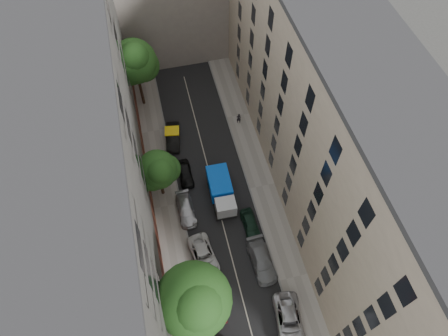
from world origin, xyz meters
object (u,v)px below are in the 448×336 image
object	(u,v)px
car_left_1	(214,305)
car_right_0	(289,321)
car_right_2	(250,224)
car_left_4	(185,174)
lamp_post	(180,280)
car_left_3	(186,210)
car_right_1	(262,261)
car_left_2	(204,255)
pedestrian	(239,118)
tree_far	(135,63)
tarp_truck	(221,191)
car_left_5	(173,137)
tree_mid	(159,171)
tree_near	(195,302)

from	to	relation	value
car_left_1	car_right_0	xyz separation A→B (m)	(6.46, -3.11, 0.11)
car_left_1	car_right_2	world-z (taller)	car_right_2
car_left_4	lamp_post	bearing A→B (deg)	-101.93
car_left_3	car_right_1	size ratio (longest dim) A/B	0.88
car_left_4	car_right_1	bearing A→B (deg)	-65.89
car_left_2	car_right_1	size ratio (longest dim) A/B	0.96
car_right_0	pedestrian	world-z (taller)	pedestrian
tree_far	car_right_0	bearing A→B (deg)	-72.82
car_left_4	tarp_truck	bearing A→B (deg)	-47.86
car_left_4	car_left_5	world-z (taller)	car_left_5
car_left_2	tree_mid	bearing A→B (deg)	100.09
car_right_1	pedestrian	size ratio (longest dim) A/B	3.20
pedestrian	lamp_post	bearing A→B (deg)	70.13
car_left_3	car_right_1	distance (m)	9.89
car_left_3	pedestrian	world-z (taller)	pedestrian
car_left_2	tree_mid	xyz separation A→B (m)	(-2.81, 8.52, 4.10)
car_left_4	pedestrian	distance (m)	10.33
tarp_truck	car_right_1	world-z (taller)	tarp_truck
tarp_truck	car_right_0	bearing A→B (deg)	-76.70
car_left_1	pedestrian	world-z (taller)	pedestrian
car_left_4	car_left_5	size ratio (longest dim) A/B	0.86
car_left_1	car_left_4	bearing A→B (deg)	82.07
car_right_0	tree_near	bearing A→B (deg)	173.91
tarp_truck	pedestrian	xyz separation A→B (m)	(4.69, 10.12, -0.53)
car_left_3	tree_mid	distance (m)	5.45
car_right_1	car_right_2	xyz separation A→B (m)	(0.00, 4.20, -0.09)
car_left_4	car_right_0	distance (m)	19.48
tree_mid	lamp_post	world-z (taller)	tree_mid
car_left_1	tree_mid	distance (m)	14.44
tarp_truck	car_left_2	world-z (taller)	tarp_truck
car_left_4	car_right_2	world-z (taller)	car_left_4
car_left_4	car_right_2	size ratio (longest dim) A/B	1.02
car_right_0	car_left_5	bearing A→B (deg)	113.99
car_left_4	pedestrian	bearing A→B (deg)	37.94
car_right_1	car_right_2	world-z (taller)	car_right_1
tarp_truck	car_left_3	distance (m)	4.39
car_right_2	tree_near	size ratio (longest dim) A/B	0.37
car_left_1	tree_near	xyz separation A→B (m)	(-1.65, -1.08, 6.42)
car_right_2	car_right_1	bearing A→B (deg)	-91.60
car_left_4	car_left_5	xyz separation A→B (m)	(-0.50, 5.60, 0.08)
tarp_truck	car_right_1	xyz separation A→B (m)	(2.20, -8.51, -0.74)
car_left_1	car_left_2	distance (m)	5.04
tarp_truck	tree_far	bearing A→B (deg)	113.80
car_right_2	tree_far	distance (m)	23.24
car_right_0	tree_mid	xyz separation A→B (m)	(-9.21, 16.67, 4.03)
car_left_1	car_right_0	bearing A→B (deg)	-33.43
car_right_2	pedestrian	size ratio (longest dim) A/B	2.40
car_left_1	car_right_2	bearing A→B (deg)	44.47
car_left_4	lamp_post	size ratio (longest dim) A/B	0.65
car_left_3	tree_far	bearing A→B (deg)	96.69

